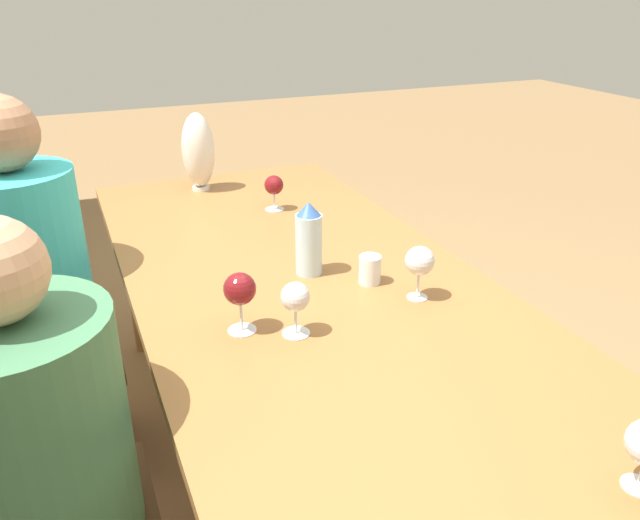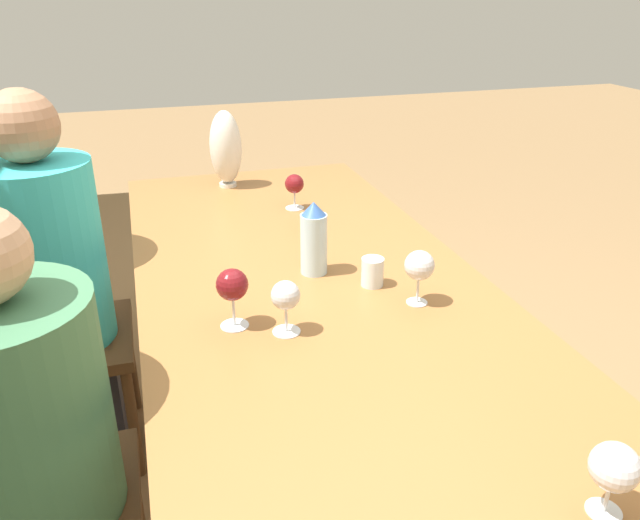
# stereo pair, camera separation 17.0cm
# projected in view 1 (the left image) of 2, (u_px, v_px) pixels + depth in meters

# --- Properties ---
(ground_plane) EXTENTS (14.00, 14.00, 0.00)m
(ground_plane) POSITION_uv_depth(u_px,v_px,m) (316.00, 488.00, 2.08)
(ground_plane) COLOR olive
(dining_table) EXTENTS (2.41, 0.99, 0.75)m
(dining_table) POSITION_uv_depth(u_px,v_px,m) (315.00, 308.00, 1.80)
(dining_table) COLOR #936033
(dining_table) RESTS_ON ground_plane
(water_bottle) EXTENTS (0.08, 0.08, 0.22)m
(water_bottle) POSITION_uv_depth(u_px,v_px,m) (309.00, 239.00, 1.81)
(water_bottle) COLOR silver
(water_bottle) RESTS_ON dining_table
(water_tumbler) EXTENTS (0.06, 0.06, 0.08)m
(water_tumbler) POSITION_uv_depth(u_px,v_px,m) (370.00, 270.00, 1.78)
(water_tumbler) COLOR silver
(water_tumbler) RESTS_ON dining_table
(vase) EXTENTS (0.13, 0.13, 0.32)m
(vase) POSITION_uv_depth(u_px,v_px,m) (198.00, 151.00, 2.52)
(vase) COLOR silver
(vase) RESTS_ON dining_table
(wine_glass_0) EXTENTS (0.07, 0.07, 0.14)m
(wine_glass_0) POSITION_uv_depth(u_px,v_px,m) (295.00, 298.00, 1.50)
(wine_glass_0) COLOR silver
(wine_glass_0) RESTS_ON dining_table
(wine_glass_1) EXTENTS (0.08, 0.08, 0.16)m
(wine_glass_1) POSITION_uv_depth(u_px,v_px,m) (240.00, 290.00, 1.51)
(wine_glass_1) COLOR silver
(wine_glass_1) RESTS_ON dining_table
(wine_glass_3) EXTENTS (0.07, 0.07, 0.13)m
(wine_glass_3) POSITION_uv_depth(u_px,v_px,m) (274.00, 186.00, 2.33)
(wine_glass_3) COLOR silver
(wine_glass_3) RESTS_ON dining_table
(wine_glass_5) EXTENTS (0.08, 0.08, 0.15)m
(wine_glass_5) POSITION_uv_depth(u_px,v_px,m) (420.00, 262.00, 1.67)
(wine_glass_5) COLOR silver
(wine_glass_5) RESTS_ON dining_table
(chair_far) EXTENTS (0.44, 0.44, 0.93)m
(chair_far) POSITION_uv_depth(u_px,v_px,m) (19.00, 348.00, 1.94)
(chair_far) COLOR brown
(chair_far) RESTS_ON ground_plane
(person_near) EXTENTS (0.39, 0.39, 1.19)m
(person_near) POSITION_uv_depth(u_px,v_px,m) (48.00, 471.00, 1.28)
(person_near) COLOR #2D2D38
(person_near) RESTS_ON ground_plane
(person_far) EXTENTS (0.35, 0.35, 1.28)m
(person_far) POSITION_uv_depth(u_px,v_px,m) (37.00, 291.00, 1.90)
(person_far) COLOR #2D2D38
(person_far) RESTS_ON ground_plane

